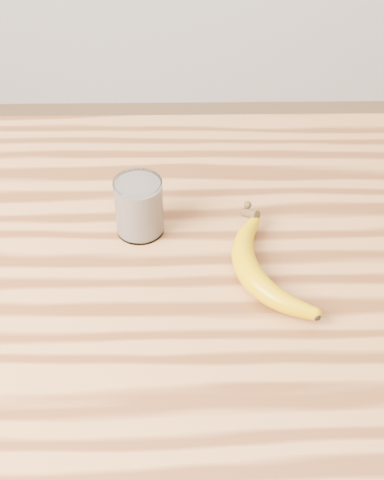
{
  "coord_description": "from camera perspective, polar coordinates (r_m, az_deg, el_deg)",
  "views": [
    {
      "loc": [
        -0.1,
        -0.72,
        1.58
      ],
      "look_at": [
        -0.09,
        0.0,
        0.93
      ],
      "focal_mm": 50.0,
      "sensor_mm": 36.0,
      "label": 1
    }
  ],
  "objects": [
    {
      "name": "table",
      "position": [
        1.09,
        4.86,
        -6.3
      ],
      "size": [
        1.2,
        0.8,
        0.9
      ],
      "color": "#B0723B",
      "rests_on": "ground"
    },
    {
      "name": "smoothie_glass",
      "position": [
        1.01,
        -4.54,
        2.85
      ],
      "size": [
        0.07,
        0.07,
        0.09
      ],
      "color": "white",
      "rests_on": "table"
    },
    {
      "name": "banana",
      "position": [
        0.94,
        4.87,
        -2.86
      ],
      "size": [
        0.2,
        0.32,
        0.04
      ],
      "primitive_type": null,
      "rotation": [
        0.0,
        0.0,
        0.33
      ],
      "color": "#C99700",
      "rests_on": "table"
    }
  ]
}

